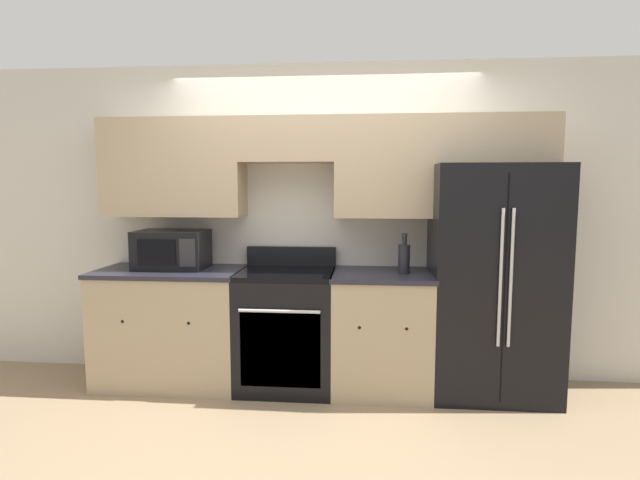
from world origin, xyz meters
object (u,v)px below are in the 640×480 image
(refrigerator, at_px, (492,281))
(microwave, at_px, (172,249))
(bottle, at_px, (404,258))
(oven_range, at_px, (287,328))

(refrigerator, distance_m, microwave, 2.54)
(refrigerator, distance_m, bottle, 0.70)
(microwave, bearing_deg, bottle, -1.86)
(refrigerator, xyz_separation_m, bottle, (-0.68, -0.05, 0.18))
(refrigerator, bearing_deg, oven_range, -178.56)
(microwave, bearing_deg, refrigerator, -0.21)
(oven_range, xyz_separation_m, refrigerator, (1.59, 0.04, 0.41))
(refrigerator, height_order, microwave, refrigerator)
(oven_range, height_order, microwave, microwave)
(refrigerator, xyz_separation_m, microwave, (-2.53, 0.01, 0.21))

